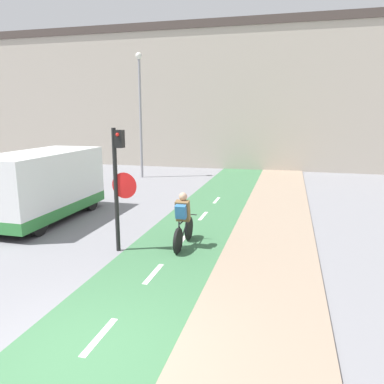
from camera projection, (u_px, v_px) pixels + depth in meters
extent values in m
plane|color=gray|center=(83.00, 357.00, 5.59)|extent=(120.00, 120.00, 0.00)
cube|color=#3D7047|center=(83.00, 356.00, 5.59)|extent=(2.53, 60.00, 0.02)
cube|color=white|center=(100.00, 336.00, 6.06)|extent=(0.12, 1.10, 0.00)
cube|color=white|center=(153.00, 274.00, 8.42)|extent=(0.12, 1.10, 0.00)
cube|color=white|center=(184.00, 238.00, 10.79)|extent=(0.12, 1.10, 0.00)
cube|color=white|center=(203.00, 216.00, 13.16)|extent=(0.12, 1.10, 0.00)
cube|color=white|center=(217.00, 200.00, 15.53)|extent=(0.12, 1.10, 0.00)
cube|color=#B2A899|center=(249.00, 101.00, 25.60)|extent=(60.00, 5.00, 8.72)
cube|color=#473D38|center=(252.00, 29.00, 24.65)|extent=(60.00, 5.20, 0.50)
cylinder|color=black|center=(116.00, 191.00, 9.58)|extent=(0.11, 0.11, 3.21)
cube|color=black|center=(120.00, 139.00, 9.27)|extent=(0.20, 0.20, 0.44)
sphere|color=red|center=(117.00, 135.00, 9.14)|extent=(0.09, 0.09, 0.09)
cone|color=red|center=(124.00, 186.00, 9.48)|extent=(0.67, 0.01, 0.67)
cone|color=silver|center=(124.00, 186.00, 9.49)|extent=(0.60, 0.02, 0.60)
cylinder|color=gray|center=(141.00, 119.00, 20.60)|extent=(0.14, 0.14, 6.45)
sphere|color=silver|center=(139.00, 56.00, 19.91)|extent=(0.36, 0.36, 0.36)
cylinder|color=black|center=(178.00, 241.00, 9.65)|extent=(0.07, 0.67, 0.67)
cylinder|color=black|center=(189.00, 228.00, 10.68)|extent=(0.07, 0.67, 0.67)
cylinder|color=black|center=(186.00, 226.00, 10.33)|extent=(0.04, 0.69, 0.42)
cylinder|color=black|center=(181.00, 231.00, 9.85)|extent=(0.04, 0.36, 0.44)
cylinder|color=black|center=(184.00, 220.00, 10.12)|extent=(0.04, 1.01, 0.07)
cylinder|color=black|center=(180.00, 239.00, 9.85)|extent=(0.04, 0.41, 0.05)
cylinder|color=black|center=(189.00, 214.00, 10.60)|extent=(0.46, 0.03, 0.03)
cube|color=brown|center=(183.00, 211.00, 9.95)|extent=(0.36, 0.31, 0.59)
sphere|color=tan|center=(183.00, 197.00, 9.91)|extent=(0.22, 0.22, 0.22)
cylinder|color=#232328|center=(179.00, 227.00, 10.03)|extent=(0.04, 0.07, 0.42)
cylinder|color=#232328|center=(186.00, 227.00, 9.98)|extent=(0.04, 0.07, 0.42)
cube|color=#3370B2|center=(181.00, 212.00, 9.77)|extent=(0.28, 0.23, 0.39)
cube|color=white|center=(42.00, 183.00, 12.53)|extent=(2.04, 4.75, 2.06)
cube|color=#33843D|center=(44.00, 207.00, 12.70)|extent=(2.05, 4.76, 0.36)
cube|color=black|center=(79.00, 163.00, 14.68)|extent=(1.84, 0.04, 0.70)
cylinder|color=black|center=(48.00, 198.00, 14.41)|extent=(0.18, 0.70, 0.70)
cylinder|color=black|center=(91.00, 201.00, 13.95)|extent=(0.18, 0.70, 0.70)
cylinder|color=black|center=(38.00, 224.00, 11.03)|extent=(0.18, 0.70, 0.70)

